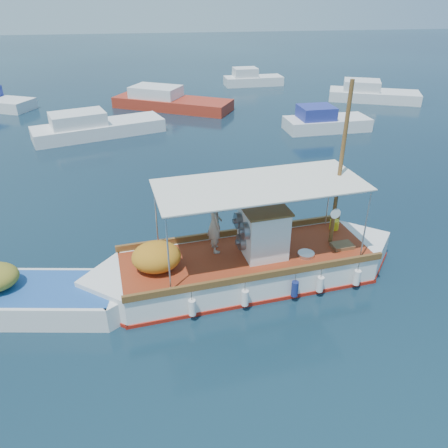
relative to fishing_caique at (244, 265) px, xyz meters
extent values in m
plane|color=black|center=(0.77, 0.47, -0.57)|extent=(160.00, 160.00, 0.00)
cube|color=white|center=(0.06, 0.00, -0.20)|extent=(8.18, 3.66, 1.16)
cube|color=white|center=(-3.85, -0.52, -0.20)|extent=(2.61, 2.61, 1.16)
cube|color=white|center=(3.98, 0.53, -0.20)|extent=(2.61, 2.61, 1.16)
cube|color=maroon|center=(0.06, 0.00, -0.55)|extent=(8.29, 3.76, 0.19)
cube|color=maroon|center=(0.06, 0.00, 0.36)|extent=(8.15, 3.45, 0.06)
cube|color=brown|center=(-0.11, 1.32, 0.48)|extent=(7.94, 1.17, 0.21)
cube|color=brown|center=(0.24, -1.31, 0.48)|extent=(7.94, 1.17, 0.21)
cube|color=white|center=(0.59, 0.07, 1.17)|extent=(1.43, 1.52, 1.58)
cube|color=brown|center=(0.59, 0.07, 1.99)|extent=(1.55, 1.64, 0.06)
cylinder|color=slate|center=(-0.05, -0.35, 1.48)|extent=(0.30, 0.55, 0.53)
cylinder|color=slate|center=(-0.14, 0.32, 1.48)|extent=(0.30, 0.55, 0.53)
cylinder|color=slate|center=(-0.09, -0.02, 0.91)|extent=(0.30, 0.55, 0.53)
cylinder|color=brown|center=(2.99, 0.40, 3.01)|extent=(0.14, 0.14, 5.26)
cylinder|color=brown|center=(2.15, 0.28, 2.59)|extent=(1.89, 0.34, 0.08)
cylinder|color=silver|center=(-2.70, 0.80, 1.56)|extent=(0.05, 0.05, 2.37)
cylinder|color=silver|center=(-2.39, -1.50, 1.56)|extent=(0.05, 0.05, 2.37)
cylinder|color=silver|center=(3.25, 1.60, 1.56)|extent=(0.05, 0.05, 2.37)
cylinder|color=silver|center=(3.56, -0.70, 1.56)|extent=(0.05, 0.05, 2.37)
cube|color=silver|center=(0.43, 0.05, 2.77)|extent=(6.49, 3.33, 0.04)
ellipsoid|color=#BB761B|center=(-2.75, -0.38, 0.82)|extent=(1.63, 1.44, 0.88)
cube|color=gold|center=(1.34, 0.76, 0.59)|extent=(0.29, 0.22, 0.42)
cylinder|color=gold|center=(3.41, 1.20, 0.56)|extent=(0.36, 0.36, 0.36)
cube|color=brown|center=(3.25, 0.01, 0.44)|extent=(0.74, 0.56, 0.13)
cylinder|color=#B2B2B2|center=(1.91, -0.33, 0.44)|extent=(0.59, 0.59, 0.13)
cylinder|color=white|center=(2.51, -0.78, 2.09)|extent=(0.32, 0.07, 0.32)
cylinder|color=white|center=(-1.83, -1.74, -0.10)|extent=(0.24, 0.24, 0.51)
cylinder|color=navy|center=(1.30, -1.32, -0.10)|extent=(0.24, 0.24, 0.51)
cylinder|color=white|center=(3.39, -1.04, -0.10)|extent=(0.24, 0.24, 0.51)
imported|color=#9F9584|center=(-0.89, 0.43, 1.35)|extent=(0.55, 0.76, 1.92)
cube|color=white|center=(-6.55, -0.55, -0.29)|extent=(5.37, 2.75, 1.00)
cube|color=white|center=(-4.02, -0.93, -0.29)|extent=(1.98, 1.98, 1.00)
cube|color=#22519C|center=(-6.55, -0.55, 0.19)|extent=(5.34, 2.53, 0.06)
cube|color=silver|center=(-6.28, 16.52, -0.27)|extent=(8.38, 4.93, 1.00)
cube|color=silver|center=(-7.42, 16.12, 0.63)|extent=(3.71, 2.99, 0.80)
cube|color=#A22C1B|center=(-1.41, 22.50, -0.27)|extent=(9.29, 6.76, 1.00)
cube|color=silver|center=(-2.60, 23.15, 0.63)|extent=(4.31, 3.81, 0.80)
cube|color=silver|center=(8.41, 15.56, -0.27)|extent=(5.59, 2.54, 1.00)
cube|color=navy|center=(7.59, 15.51, 0.63)|extent=(2.30, 2.00, 0.80)
cube|color=silver|center=(15.02, 22.77, -0.27)|extent=(7.53, 5.05, 1.00)
cube|color=silver|center=(14.04, 23.16, 0.63)|extent=(3.45, 3.10, 0.80)
cube|color=silver|center=(6.50, 30.26, -0.27)|extent=(5.51, 2.31, 1.00)
cube|color=silver|center=(5.69, 30.21, 0.63)|extent=(2.26, 1.82, 0.80)
camera|label=1|loc=(-2.31, -11.43, 7.99)|focal=35.00mm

